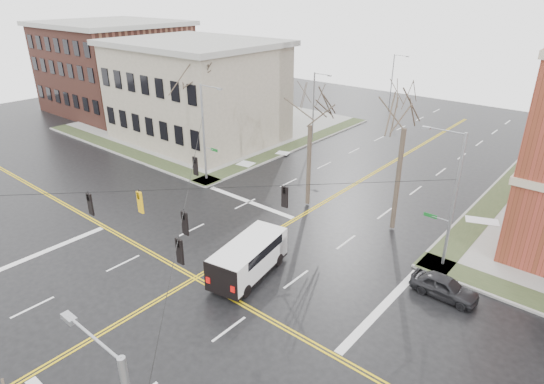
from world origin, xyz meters
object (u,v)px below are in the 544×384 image
Objects in this scene: streetlight_north_b at (393,80)px; cargo_van at (251,255)px; signal_pole_nw at (205,130)px; streetlight_north_a at (314,104)px; tree_ne at (405,121)px; signal_pole_ne at (452,197)px; tree_nw_far at (194,84)px; tree_nw_near at (310,120)px; parked_car_a at (444,287)px.

streetlight_north_b is 1.25× the size of cargo_van.
signal_pole_nw is 1.12× the size of streetlight_north_b.
streetlight_north_b is (0.00, 20.00, 0.00)m from streetlight_north_a.
tree_ne is (17.28, -34.03, 3.97)m from streetlight_north_b.
signal_pole_ne is 26.80m from tree_nw_far.
tree_nw_far reaches higher than signal_pole_ne.
tree_nw_far is 1.13× the size of tree_nw_near.
tree_nw_far reaches higher than tree_nw_near.
parked_car_a is 0.34× the size of tree_nw_far.
signal_pole_nw reaches higher than streetlight_north_b.
tree_nw_near is at bearing 96.85° from cargo_van.
parked_car_a is at bearing 18.33° from cargo_van.
tree_ne reaches higher than tree_nw_near.
streetlight_north_b is 36.23m from tree_nw_near.
signal_pole_ne reaches higher than parked_car_a.
streetlight_north_a is 28.61m from cargo_van.
tree_ne is (4.29, 11.28, 7.07)m from cargo_van.
signal_pole_nw is at bearing 180.00° from signal_pole_ne.
streetlight_north_b is at bearing 96.19° from cargo_van.
signal_pole_ne is at bearing 24.69° from parked_car_a.
cargo_van is (-8.98, -8.80, -3.58)m from signal_pole_ne.
tree_nw_far is (-4.51, -14.19, 3.88)m from streetlight_north_a.
signal_pole_nw is at bearing 137.40° from cargo_van.
streetlight_north_a reaches higher than cargo_van.
parked_car_a is 11.42m from tree_ne.
cargo_van reaches higher than parked_car_a.
signal_pole_nw is 18.45m from tree_ne.
streetlight_north_a is at bearing 72.38° from tree_nw_far.
tree_nw_far is (-4.51, -34.19, 3.88)m from streetlight_north_b.
cargo_van is at bearing -32.80° from signal_pole_nw.
signal_pole_ne is at bearing 0.00° from signal_pole_nw.
streetlight_north_a is 15.38m from tree_nw_far.
tree_nw_far reaches higher than streetlight_north_a.
tree_ne is (21.79, 0.16, 0.09)m from tree_nw_far.
signal_pole_ne is at bearing 34.60° from cargo_van.
cargo_van is at bearing -135.59° from signal_pole_ne.
cargo_van is 0.63× the size of tree_nw_near.
streetlight_north_b reaches higher than parked_car_a.
streetlight_north_b is (-21.97, 36.50, -0.48)m from signal_pole_ne.
signal_pole_ne is 5.55m from parked_car_a.
signal_pole_nw is 2.29× the size of parked_car_a.
tree_ne is (17.28, -14.03, 3.97)m from streetlight_north_a.
tree_ne reaches higher than parked_car_a.
signal_pole_nw is at bearing -172.15° from tree_ne.
parked_car_a is (23.42, -39.72, -3.80)m from streetlight_north_b.
tree_ne is (-6.14, 5.70, 7.77)m from parked_car_a.
tree_nw_far is at bearing 175.01° from signal_pole_ne.
signal_pole_nw is at bearing -170.51° from tree_nw_near.
tree_nw_near is at bearing -2.23° from tree_nw_far.
signal_pole_ne is at bearing -4.99° from tree_nw_far.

